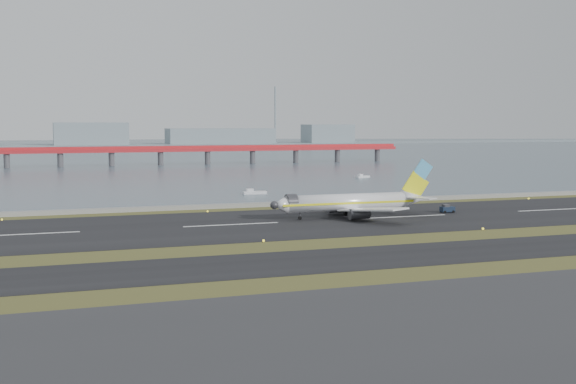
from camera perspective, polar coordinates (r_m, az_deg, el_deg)
name	(u,v)px	position (r m, az deg, el deg)	size (l,w,h in m)	color
ground	(277,249)	(120.16, -0.90, -4.53)	(1000.00, 1000.00, 0.00)	#374619
apron_strip	(457,344)	(71.27, 13.20, -11.61)	(1000.00, 50.00, 0.10)	#2E2E31
taxiway_strip	(301,262)	(108.99, 1.06, -5.53)	(1000.00, 18.00, 0.10)	black
runway_strip	(232,225)	(148.63, -4.48, -2.61)	(1000.00, 45.00, 0.10)	black
seawall	(201,207)	(177.56, -6.90, -1.17)	(1000.00, 2.50, 1.00)	gray
bay_water	(92,151)	(574.11, -15.26, 3.15)	(1400.00, 800.00, 1.30)	#475966
red_pier	(160,151)	(367.20, -10.05, 3.23)	(260.00, 5.00, 10.20)	red
far_shoreline	(95,139)	(734.43, -15.02, 4.08)	(1400.00, 80.00, 60.50)	gray
airliner	(353,202)	(159.99, 5.16, -0.81)	(38.52, 32.89, 12.80)	white
pushback_tug	(447,209)	(172.08, 12.46, -1.31)	(3.26, 2.02, 2.04)	#132034
workboat_near	(254,192)	(213.32, -2.71, -0.03)	(7.07, 2.49, 1.70)	silver
workboat_far	(362,177)	(279.02, 5.88, 1.22)	(6.74, 4.31, 1.57)	silver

